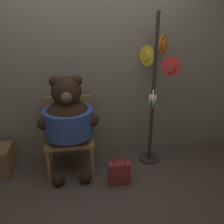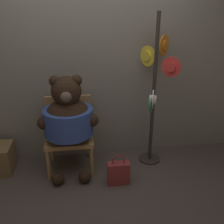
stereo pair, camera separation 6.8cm
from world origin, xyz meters
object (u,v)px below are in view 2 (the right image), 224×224
chair (69,130)px  handbag_on_ground (118,173)px  hat_display_rack (155,92)px  teddy_bear (68,118)px

chair → handbag_on_ground: size_ratio=2.32×
hat_display_rack → chair: bearing=176.7°
teddy_bear → hat_display_rack: 1.07m
teddy_bear → handbag_on_ground: 0.84m
chair → teddy_bear: teddy_bear is taller
chair → hat_display_rack: size_ratio=0.48×
handbag_on_ground → hat_display_rack: bearing=39.6°
teddy_bear → handbag_on_ground: teddy_bear is taller
chair → hat_display_rack: 1.15m
teddy_bear → handbag_on_ground: bearing=-30.6°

